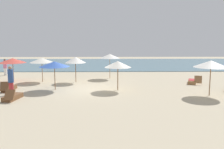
{
  "coord_description": "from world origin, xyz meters",
  "views": [
    {
      "loc": [
        1.63,
        -17.18,
        3.7
      ],
      "look_at": [
        1.91,
        -0.11,
        1.1
      ],
      "focal_mm": 38.57,
      "sensor_mm": 36.0,
      "label": 1
    }
  ],
  "objects_px": {
    "umbrella_5": "(110,56)",
    "person_0": "(5,67)",
    "umbrella_0": "(42,60)",
    "lounger_3": "(193,81)",
    "lounger_1": "(9,88)",
    "person_3": "(11,80)",
    "umbrella_2": "(118,64)",
    "umbrella_3": "(211,64)",
    "umbrella_4": "(13,61)",
    "lounger_0": "(12,97)",
    "umbrella_6": "(75,60)",
    "umbrella_7": "(54,64)"
  },
  "relations": [
    {
      "from": "umbrella_5",
      "to": "person_0",
      "type": "height_order",
      "value": "umbrella_5"
    },
    {
      "from": "umbrella_0",
      "to": "lounger_3",
      "type": "height_order",
      "value": "umbrella_0"
    },
    {
      "from": "umbrella_0",
      "to": "lounger_1",
      "type": "xyz_separation_m",
      "value": [
        -1.43,
        -3.54,
        -1.67
      ]
    },
    {
      "from": "lounger_3",
      "to": "umbrella_5",
      "type": "bearing_deg",
      "value": 158.14
    },
    {
      "from": "person_3",
      "to": "umbrella_2",
      "type": "bearing_deg",
      "value": 10.56
    },
    {
      "from": "person_0",
      "to": "person_3",
      "type": "xyz_separation_m",
      "value": [
        3.89,
        -8.36,
        0.13
      ]
    },
    {
      "from": "person_3",
      "to": "lounger_3",
      "type": "bearing_deg",
      "value": 15.64
    },
    {
      "from": "umbrella_0",
      "to": "umbrella_3",
      "type": "distance_m",
      "value": 13.25
    },
    {
      "from": "umbrella_4",
      "to": "person_0",
      "type": "relative_size",
      "value": 1.34
    },
    {
      "from": "umbrella_2",
      "to": "lounger_0",
      "type": "height_order",
      "value": "umbrella_2"
    },
    {
      "from": "umbrella_6",
      "to": "umbrella_7",
      "type": "xyz_separation_m",
      "value": [
        -1.1,
        -2.99,
        -0.03
      ]
    },
    {
      "from": "umbrella_0",
      "to": "person_0",
      "type": "relative_size",
      "value": 1.23
    },
    {
      "from": "lounger_0",
      "to": "lounger_3",
      "type": "xyz_separation_m",
      "value": [
        12.74,
        5.06,
        0.01
      ]
    },
    {
      "from": "umbrella_4",
      "to": "lounger_3",
      "type": "distance_m",
      "value": 15.1
    },
    {
      "from": "umbrella_4",
      "to": "umbrella_6",
      "type": "relative_size",
      "value": 1.04
    },
    {
      "from": "umbrella_6",
      "to": "person_0",
      "type": "xyz_separation_m",
      "value": [
        -7.53,
        3.87,
        -1.06
      ]
    },
    {
      "from": "lounger_1",
      "to": "person_0",
      "type": "height_order",
      "value": "person_0"
    },
    {
      "from": "umbrella_6",
      "to": "lounger_0",
      "type": "xyz_separation_m",
      "value": [
        -3.07,
        -5.82,
        -1.71
      ]
    },
    {
      "from": "umbrella_4",
      "to": "person_3",
      "type": "height_order",
      "value": "umbrella_4"
    },
    {
      "from": "umbrella_3",
      "to": "lounger_0",
      "type": "relative_size",
      "value": 1.33
    },
    {
      "from": "umbrella_4",
      "to": "umbrella_5",
      "type": "distance_m",
      "value": 8.39
    },
    {
      "from": "umbrella_7",
      "to": "umbrella_3",
      "type": "bearing_deg",
      "value": -10.71
    },
    {
      "from": "umbrella_0",
      "to": "lounger_1",
      "type": "relative_size",
      "value": 1.24
    },
    {
      "from": "umbrella_0",
      "to": "umbrella_4",
      "type": "relative_size",
      "value": 0.92
    },
    {
      "from": "umbrella_4",
      "to": "umbrella_2",
      "type": "bearing_deg",
      "value": -21.19
    },
    {
      "from": "umbrella_0",
      "to": "lounger_0",
      "type": "xyz_separation_m",
      "value": [
        -0.19,
        -6.09,
        -1.67
      ]
    },
    {
      "from": "umbrella_3",
      "to": "person_0",
      "type": "height_order",
      "value": "umbrella_3"
    },
    {
      "from": "person_0",
      "to": "lounger_3",
      "type": "bearing_deg",
      "value": -15.08
    },
    {
      "from": "lounger_0",
      "to": "umbrella_7",
      "type": "bearing_deg",
      "value": 55.17
    },
    {
      "from": "umbrella_4",
      "to": "lounger_3",
      "type": "height_order",
      "value": "umbrella_4"
    },
    {
      "from": "lounger_3",
      "to": "umbrella_7",
      "type": "bearing_deg",
      "value": -168.33
    },
    {
      "from": "person_3",
      "to": "lounger_0",
      "type": "bearing_deg",
      "value": -66.88
    },
    {
      "from": "umbrella_0",
      "to": "umbrella_2",
      "type": "height_order",
      "value": "umbrella_2"
    },
    {
      "from": "umbrella_2",
      "to": "person_3",
      "type": "bearing_deg",
      "value": -169.44
    },
    {
      "from": "umbrella_2",
      "to": "person_3",
      "type": "height_order",
      "value": "umbrella_2"
    },
    {
      "from": "umbrella_2",
      "to": "lounger_1",
      "type": "distance_m",
      "value": 7.91
    },
    {
      "from": "umbrella_0",
      "to": "umbrella_5",
      "type": "distance_m",
      "value": 6.02
    },
    {
      "from": "umbrella_4",
      "to": "umbrella_5",
      "type": "height_order",
      "value": "umbrella_5"
    },
    {
      "from": "umbrella_4",
      "to": "lounger_1",
      "type": "bearing_deg",
      "value": -74.04
    },
    {
      "from": "umbrella_4",
      "to": "person_3",
      "type": "relative_size",
      "value": 1.17
    },
    {
      "from": "umbrella_0",
      "to": "umbrella_2",
      "type": "relative_size",
      "value": 0.98
    },
    {
      "from": "umbrella_2",
      "to": "umbrella_4",
      "type": "height_order",
      "value": "umbrella_2"
    },
    {
      "from": "umbrella_0",
      "to": "umbrella_3",
      "type": "xyz_separation_m",
      "value": [
        12.17,
        -5.22,
        0.23
      ]
    },
    {
      "from": "umbrella_4",
      "to": "person_0",
      "type": "xyz_separation_m",
      "value": [
        -2.22,
        3.66,
        -0.99
      ]
    },
    {
      "from": "umbrella_4",
      "to": "umbrella_7",
      "type": "xyz_separation_m",
      "value": [
        4.21,
        -3.2,
        0.04
      ]
    },
    {
      "from": "umbrella_7",
      "to": "person_3",
      "type": "xyz_separation_m",
      "value": [
        -2.54,
        -1.5,
        -0.9
      ]
    },
    {
      "from": "umbrella_6",
      "to": "umbrella_2",
      "type": "bearing_deg",
      "value": -42.87
    },
    {
      "from": "umbrella_2",
      "to": "umbrella_7",
      "type": "height_order",
      "value": "umbrella_2"
    },
    {
      "from": "person_0",
      "to": "umbrella_0",
      "type": "bearing_deg",
      "value": -37.76
    },
    {
      "from": "umbrella_6",
      "to": "umbrella_4",
      "type": "bearing_deg",
      "value": 177.72
    }
  ]
}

